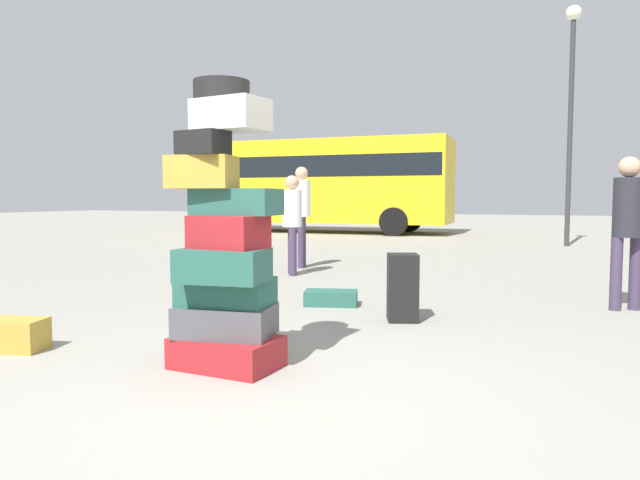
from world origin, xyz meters
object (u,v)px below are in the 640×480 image
object	(u,v)px
suitcase_tan_right_side	(9,335)
person_bearded_onlooker	(292,216)
suitcase_teal_left_side	(331,298)
person_passerby_in_red	(628,219)
lamp_post	(571,90)
suitcase_tower	(225,256)
suitcase_black_foreground_far	(403,287)
parked_bus	(320,180)
person_tourist_with_camera	(302,207)

from	to	relation	value
suitcase_tan_right_side	person_bearded_onlooker	world-z (taller)	person_bearded_onlooker
suitcase_tan_right_side	suitcase_teal_left_side	bearing A→B (deg)	44.24
suitcase_tan_right_side	suitcase_teal_left_side	size ratio (longest dim) A/B	0.96
person_passerby_in_red	lamp_post	size ratio (longest dim) A/B	0.28
suitcase_tower	lamp_post	size ratio (longest dim) A/B	0.34
suitcase_tower	suitcase_tan_right_side	xyz separation A→B (m)	(-1.84, -0.24, -0.67)
suitcase_black_foreground_far	suitcase_teal_left_side	size ratio (longest dim) A/B	1.12
person_bearded_onlooker	parked_bus	distance (m)	11.42
person_bearded_onlooker	lamp_post	bearing A→B (deg)	121.54
suitcase_black_foreground_far	person_tourist_with_camera	bearing A→B (deg)	106.78
parked_bus	person_bearded_onlooker	bearing A→B (deg)	-72.06
person_tourist_with_camera	lamp_post	world-z (taller)	lamp_post
person_passerby_in_red	person_tourist_with_camera	bearing A→B (deg)	-54.61
person_passerby_in_red	parked_bus	bearing A→B (deg)	-84.88
suitcase_tan_right_side	parked_bus	bearing A→B (deg)	88.80
suitcase_tan_right_side	suitcase_teal_left_side	distance (m)	3.21
suitcase_teal_left_side	lamp_post	bearing A→B (deg)	58.72
suitcase_teal_left_side	lamp_post	xyz separation A→B (m)	(2.51, 9.61, 3.75)
suitcase_black_foreground_far	person_passerby_in_red	bearing A→B (deg)	14.63
suitcase_black_foreground_far	person_tourist_with_camera	world-z (taller)	person_tourist_with_camera
suitcase_teal_left_side	lamp_post	distance (m)	10.62
suitcase_black_foreground_far	suitcase_teal_left_side	bearing A→B (deg)	132.14
suitcase_tan_right_side	suitcase_teal_left_side	xyz separation A→B (m)	(1.64, 2.76, -0.04)
suitcase_tower	person_passerby_in_red	world-z (taller)	suitcase_tower
person_tourist_with_camera	lamp_post	size ratio (longest dim) A/B	0.30
lamp_post	person_passerby_in_red	bearing A→B (deg)	-86.77
parked_bus	suitcase_tan_right_side	bearing A→B (deg)	-78.68
suitcase_black_foreground_far	suitcase_tan_right_side	size ratio (longest dim) A/B	1.17
suitcase_black_foreground_far	person_passerby_in_red	size ratio (longest dim) A/B	0.40
suitcase_tower	lamp_post	bearing A→B (deg)	79.20
parked_bus	lamp_post	distance (m)	8.82
suitcase_tower	suitcase_teal_left_side	xyz separation A→B (m)	(-0.20, 2.52, -0.72)
suitcase_teal_left_side	parked_bus	size ratio (longest dim) A/B	0.06
parked_bus	lamp_post	world-z (taller)	lamp_post
suitcase_black_foreground_far	person_tourist_with_camera	xyz separation A→B (m)	(-2.70, 3.58, 0.71)
person_tourist_with_camera	parked_bus	bearing A→B (deg)	-176.98
person_tourist_with_camera	parked_bus	world-z (taller)	parked_bus
suitcase_tower	person_bearded_onlooker	xyz separation A→B (m)	(-1.69, 4.66, 0.12)
person_bearded_onlooker	person_tourist_with_camera	distance (m)	0.99
suitcase_black_foreground_far	parked_bus	xyz separation A→B (m)	(-6.40, 13.31, 1.51)
suitcase_teal_left_side	person_tourist_with_camera	xyz separation A→B (m)	(-1.76, 3.09, 0.95)
lamp_post	suitcase_tan_right_side	bearing A→B (deg)	-108.58
suitcase_black_foreground_far	parked_bus	size ratio (longest dim) A/B	0.07
person_passerby_in_red	suitcase_tan_right_side	bearing A→B (deg)	8.15
suitcase_black_foreground_far	lamp_post	distance (m)	10.81
suitcase_teal_left_side	person_tourist_with_camera	bearing A→B (deg)	103.01
suitcase_tan_right_side	parked_bus	distance (m)	16.12
suitcase_tower	suitcase_tan_right_side	world-z (taller)	suitcase_tower
suitcase_tan_right_side	person_passerby_in_red	bearing A→B (deg)	23.54
suitcase_tower	lamp_post	world-z (taller)	lamp_post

